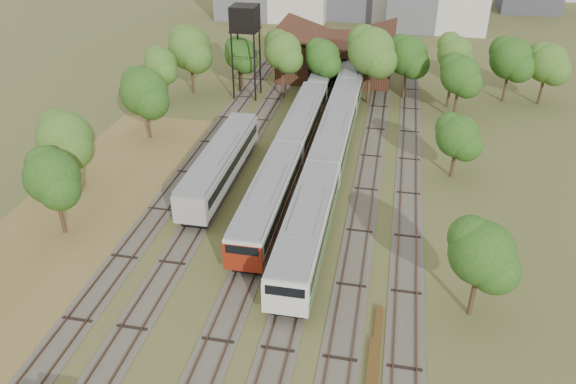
# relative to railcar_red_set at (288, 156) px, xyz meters

# --- Properties ---
(ground) EXTENTS (240.00, 240.00, 0.00)m
(ground) POSITION_rel_railcar_red_set_xyz_m (2.00, -26.79, -1.98)
(ground) COLOR #475123
(ground) RESTS_ON ground
(dry_grass_patch) EXTENTS (14.00, 60.00, 0.04)m
(dry_grass_patch) POSITION_rel_railcar_red_set_xyz_m (-16.00, -18.79, -1.96)
(dry_grass_patch) COLOR brown
(dry_grass_patch) RESTS_ON ground
(tracks) EXTENTS (24.60, 80.00, 0.19)m
(tracks) POSITION_rel_railcar_red_set_xyz_m (1.33, -1.79, -1.94)
(tracks) COLOR #4C473D
(tracks) RESTS_ON ground
(railcar_red_set) EXTENTS (3.03, 34.58, 3.74)m
(railcar_red_set) POSITION_rel_railcar_red_set_xyz_m (0.00, 0.00, 0.00)
(railcar_red_set) COLOR black
(railcar_red_set) RESTS_ON ground
(railcar_green_set) EXTENTS (3.21, 52.08, 3.97)m
(railcar_green_set) POSITION_rel_railcar_red_set_xyz_m (4.00, 4.69, 0.12)
(railcar_green_set) COLOR black
(railcar_green_set) RESTS_ON ground
(railcar_rear) EXTENTS (2.68, 16.08, 3.30)m
(railcar_rear) POSITION_rel_railcar_red_set_xyz_m (0.00, 27.25, -0.23)
(railcar_rear) COLOR black
(railcar_rear) RESTS_ON ground
(old_grey_coach) EXTENTS (3.02, 18.00, 3.74)m
(old_grey_coach) POSITION_rel_railcar_red_set_xyz_m (-6.00, -3.07, 0.06)
(old_grey_coach) COLOR black
(old_grey_coach) RESTS_ON ground
(water_tower) EXTENTS (3.44, 3.44, 11.87)m
(water_tower) POSITION_rel_railcar_red_set_xyz_m (-9.62, 20.61, 8.03)
(water_tower) COLOR black
(water_tower) RESTS_ON ground
(rail_pile_far) EXTENTS (0.50, 8.04, 0.26)m
(rail_pile_far) POSITION_rel_railcar_red_set_xyz_m (10.20, -22.49, -1.85)
(rail_pile_far) COLOR brown
(rail_pile_far) RESTS_ON ground
(maintenance_shed) EXTENTS (16.45, 11.55, 7.58)m
(maintenance_shed) POSITION_rel_railcar_red_set_xyz_m (1.00, 31.19, 0.93)
(maintenance_shed) COLOR #351713
(maintenance_shed) RESTS_ON ground
(tree_band_left) EXTENTS (8.16, 53.43, 8.25)m
(tree_band_left) POSITION_rel_railcar_red_set_xyz_m (-18.60, -9.90, 3.23)
(tree_band_left) COLOR #382616
(tree_band_left) RESTS_ON ground
(tree_band_far) EXTENTS (50.86, 10.35, 9.82)m
(tree_band_far) POSITION_rel_railcar_red_set_xyz_m (5.48, 22.51, 4.02)
(tree_band_far) COLOR #382616
(tree_band_far) RESTS_ON ground
(tree_band_right) EXTENTS (5.43, 39.93, 7.89)m
(tree_band_right) POSITION_rel_railcar_red_set_xyz_m (16.60, 1.84, 3.11)
(tree_band_right) COLOR #382616
(tree_band_right) RESTS_ON ground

